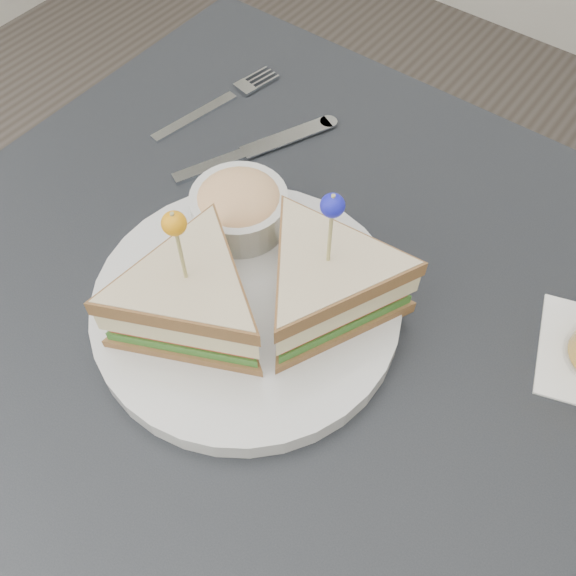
% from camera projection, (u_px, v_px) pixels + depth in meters
% --- Properties ---
extents(ground_plane, '(3.50, 3.50, 0.00)m').
position_uv_depth(ground_plane, '(281.00, 524.00, 1.24)').
color(ground_plane, '#3F3833').
extents(table, '(0.80, 0.80, 0.75)m').
position_uv_depth(table, '(275.00, 357.00, 0.68)').
color(table, black).
rests_on(table, ground).
extents(plate_meal, '(0.34, 0.32, 0.17)m').
position_uv_depth(plate_meal, '(254.00, 286.00, 0.58)').
color(plate_meal, silver).
rests_on(plate_meal, table).
extents(cutlery_fork, '(0.06, 0.19, 0.01)m').
position_uv_depth(cutlery_fork, '(222.00, 101.00, 0.80)').
color(cutlery_fork, silver).
rests_on(cutlery_fork, table).
extents(cutlery_knife, '(0.11, 0.20, 0.01)m').
position_uv_depth(cutlery_knife, '(250.00, 151.00, 0.75)').
color(cutlery_knife, silver).
rests_on(cutlery_knife, table).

